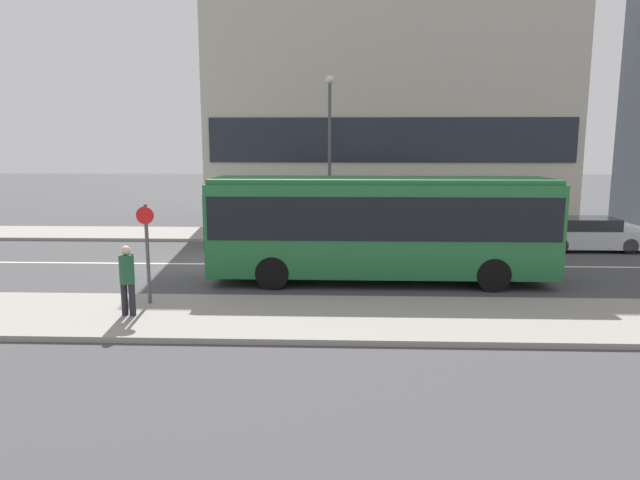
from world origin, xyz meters
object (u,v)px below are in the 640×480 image
Objects in this scene: city_bus at (380,222)px; bus_stop_sign at (147,246)px; parked_car_0 at (586,235)px; street_lamp at (330,140)px; pedestrian_near_stop at (127,276)px.

city_bus is 4.02× the size of bus_stop_sign.
city_bus is at bearing -146.84° from parked_car_0.
parked_car_0 is (8.44, 5.52, -1.19)m from city_bus.
parked_car_0 is at bearing -13.01° from street_lamp.
street_lamp is (4.32, 10.97, 2.70)m from bus_stop_sign.
pedestrian_near_stop is 13.22m from street_lamp.
pedestrian_near_stop is at bearing -146.32° from city_bus.
pedestrian_near_stop is at bearing -97.96° from bus_stop_sign.
pedestrian_near_stop is 0.66× the size of bus_stop_sign.
street_lamp reaches higher than pedestrian_near_stop.
street_lamp is (-1.68, 7.85, 2.50)m from city_bus.
city_bus is 1.48× the size of street_lamp.
bus_stop_sign is (-6.00, -3.12, -0.20)m from city_bus.
pedestrian_near_stop is at bearing -146.45° from parked_car_0.
city_bus is 10.16m from parked_car_0.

